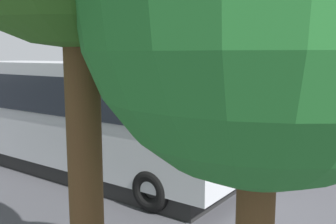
{
  "coord_description": "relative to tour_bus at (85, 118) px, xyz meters",
  "views": [
    {
      "loc": [
        -7.74,
        12.9,
        3.45
      ],
      "look_at": [
        1.39,
        0.22,
        1.1
      ],
      "focal_mm": 40.42,
      "sensor_mm": 36.0,
      "label": 1
    }
  ],
  "objects": [
    {
      "name": "spectator_left",
      "position": [
        -0.81,
        -2.19,
        -0.58
      ],
      "size": [
        0.58,
        0.36,
        1.79
      ],
      "color": "black",
      "rests_on": "ground_plane"
    },
    {
      "name": "bay_line_c",
      "position": [
        0.17,
        -5.91,
        -1.64
      ],
      "size": [
        0.25,
        4.99,
        0.01
      ],
      "color": "white",
      "rests_on": "ground_plane"
    },
    {
      "name": "tour_bus",
      "position": [
        0.0,
        0.0,
        0.0
      ],
      "size": [
        9.52,
        2.61,
        3.25
      ],
      "color": "#B7BABF",
      "rests_on": "ground_plane"
    },
    {
      "name": "stunt_motorcycle",
      "position": [
        3.17,
        -8.53,
        -1.03
      ],
      "size": [
        1.97,
        0.9,
        1.23
      ],
      "color": "black",
      "rests_on": "ground_plane"
    },
    {
      "name": "spectator_centre",
      "position": [
        0.64,
        -2.36,
        -0.55
      ],
      "size": [
        0.57,
        0.33,
        1.81
      ],
      "color": "black",
      "rests_on": "ground_plane"
    },
    {
      "name": "spectator_far_left",
      "position": [
        -1.86,
        -2.51,
        -0.66
      ],
      "size": [
        0.58,
        0.36,
        1.66
      ],
      "color": "black",
      "rests_on": "ground_plane"
    },
    {
      "name": "spectator_right",
      "position": [
        1.85,
        -2.3,
        -0.58
      ],
      "size": [
        0.57,
        0.33,
        1.78
      ],
      "color": "black",
      "rests_on": "ground_plane"
    },
    {
      "name": "bay_line_b",
      "position": [
        -2.55,
        -5.91,
        -1.64
      ],
      "size": [
        0.24,
        4.86,
        0.01
      ],
      "color": "white",
      "rests_on": "ground_plane"
    },
    {
      "name": "bay_line_a",
      "position": [
        -5.27,
        -5.91,
        -1.64
      ],
      "size": [
        0.21,
        3.83,
        0.01
      ],
      "color": "white",
      "rests_on": "ground_plane"
    },
    {
      "name": "ground_plane",
      "position": [
        -0.57,
        -5.48,
        -1.64
      ],
      "size": [
        80.0,
        80.0,
        0.0
      ],
      "primitive_type": "plane",
      "color": "#424247"
    },
    {
      "name": "parked_motorcycle_silver",
      "position": [
        2.06,
        -1.84,
        -1.16
      ],
      "size": [
        2.05,
        0.58,
        0.99
      ],
      "color": "black",
      "rests_on": "ground_plane"
    },
    {
      "name": "traffic_cone",
      "position": [
        0.86,
        -8.51,
        -1.34
      ],
      "size": [
        0.34,
        0.34,
        0.63
      ],
      "color": "orange",
      "rests_on": "ground_plane"
    },
    {
      "name": "bay_line_e",
      "position": [
        5.6,
        -5.91,
        -1.64
      ],
      "size": [
        0.23,
        4.55,
        0.01
      ],
      "color": "white",
      "rests_on": "ground_plane"
    },
    {
      "name": "bay_line_d",
      "position": [
        2.89,
        -5.91,
        -1.64
      ],
      "size": [
        0.23,
        4.49,
        0.01
      ],
      "color": "white",
      "rests_on": "ground_plane"
    }
  ]
}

